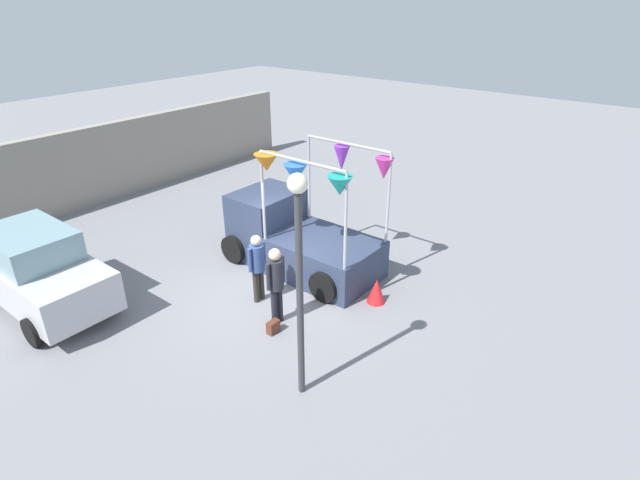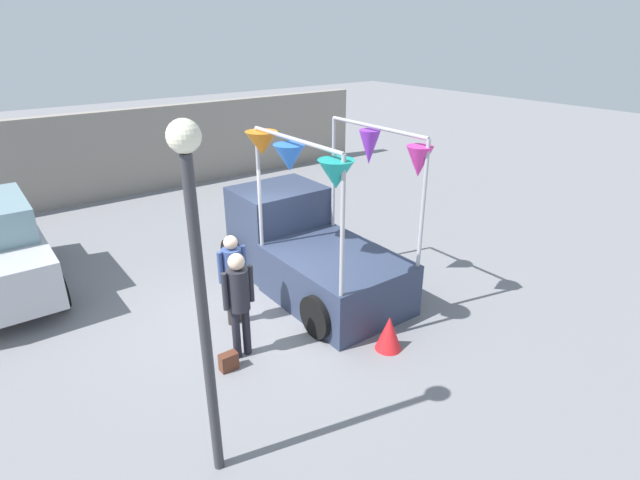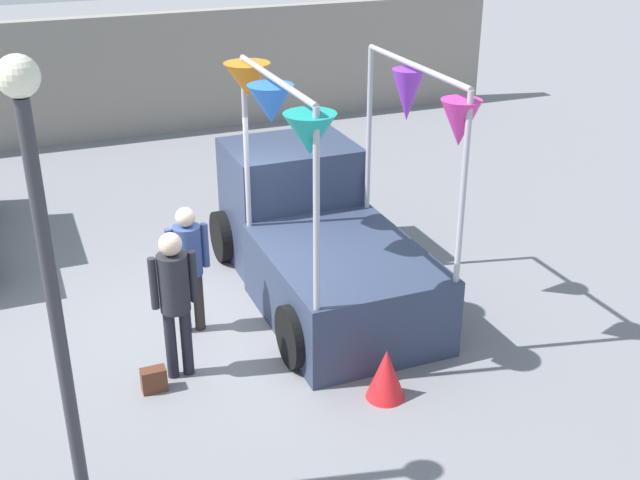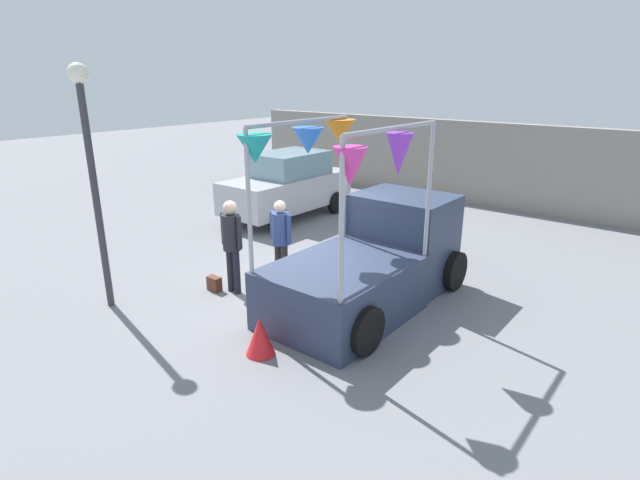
{
  "view_description": "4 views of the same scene",
  "coord_description": "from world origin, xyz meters",
  "px_view_note": "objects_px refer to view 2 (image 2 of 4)",
  "views": [
    {
      "loc": [
        -7.41,
        -7.22,
        6.5
      ],
      "look_at": [
        0.84,
        -0.71,
        1.3
      ],
      "focal_mm": 28.0,
      "sensor_mm": 36.0,
      "label": 1
    },
    {
      "loc": [
        -3.86,
        -6.97,
        4.91
      ],
      "look_at": [
        1.04,
        -0.4,
        1.37
      ],
      "focal_mm": 28.0,
      "sensor_mm": 36.0,
      "label": 2
    },
    {
      "loc": [
        -2.29,
        -8.71,
        5.32
      ],
      "look_at": [
        0.95,
        -0.67,
        1.32
      ],
      "focal_mm": 45.0,
      "sensor_mm": 36.0,
      "label": 3
    },
    {
      "loc": [
        5.94,
        -6.67,
        3.96
      ],
      "look_at": [
        0.62,
        -0.1,
        1.16
      ],
      "focal_mm": 28.0,
      "sensor_mm": 36.0,
      "label": 4
    }
  ],
  "objects_px": {
    "person_vendor": "(233,271)",
    "street_lamp": "(198,267)",
    "person_customer": "(239,295)",
    "handbag": "(229,361)",
    "vendor_truck": "(304,243)",
    "folded_kite_bundle_crimson": "(389,333)"
  },
  "relations": [
    {
      "from": "person_vendor",
      "to": "handbag",
      "type": "relative_size",
      "value": 6.01
    },
    {
      "from": "vendor_truck",
      "to": "person_customer",
      "type": "distance_m",
      "value": 2.67
    },
    {
      "from": "vendor_truck",
      "to": "handbag",
      "type": "relative_size",
      "value": 14.67
    },
    {
      "from": "person_customer",
      "to": "handbag",
      "type": "distance_m",
      "value": 1.04
    },
    {
      "from": "handbag",
      "to": "person_customer",
      "type": "bearing_deg",
      "value": 29.74
    },
    {
      "from": "person_customer",
      "to": "street_lamp",
      "type": "height_order",
      "value": "street_lamp"
    },
    {
      "from": "person_customer",
      "to": "person_vendor",
      "type": "relative_size",
      "value": 1.07
    },
    {
      "from": "person_vendor",
      "to": "handbag",
      "type": "height_order",
      "value": "person_vendor"
    },
    {
      "from": "folded_kite_bundle_crimson",
      "to": "vendor_truck",
      "type": "bearing_deg",
      "value": 85.21
    },
    {
      "from": "handbag",
      "to": "street_lamp",
      "type": "distance_m",
      "value": 3.16
    },
    {
      "from": "person_customer",
      "to": "person_vendor",
      "type": "height_order",
      "value": "person_customer"
    },
    {
      "from": "vendor_truck",
      "to": "folded_kite_bundle_crimson",
      "type": "distance_m",
      "value": 2.79
    },
    {
      "from": "street_lamp",
      "to": "handbag",
      "type": "bearing_deg",
      "value": 59.21
    },
    {
      "from": "vendor_truck",
      "to": "handbag",
      "type": "height_order",
      "value": "vendor_truck"
    },
    {
      "from": "handbag",
      "to": "street_lamp",
      "type": "xyz_separation_m",
      "value": [
        -0.95,
        -1.6,
        2.55
      ]
    },
    {
      "from": "vendor_truck",
      "to": "folded_kite_bundle_crimson",
      "type": "xyz_separation_m",
      "value": [
        -0.23,
        -2.72,
        -0.58
      ]
    },
    {
      "from": "person_customer",
      "to": "handbag",
      "type": "xyz_separation_m",
      "value": [
        -0.35,
        -0.2,
        -0.96
      ]
    },
    {
      "from": "person_customer",
      "to": "person_vendor",
      "type": "xyz_separation_m",
      "value": [
        0.37,
        0.93,
        -0.08
      ]
    },
    {
      "from": "vendor_truck",
      "to": "person_customer",
      "type": "height_order",
      "value": "vendor_truck"
    },
    {
      "from": "person_vendor",
      "to": "handbag",
      "type": "bearing_deg",
      "value": -122.71
    },
    {
      "from": "person_customer",
      "to": "person_vendor",
      "type": "distance_m",
      "value": 1.0
    },
    {
      "from": "person_vendor",
      "to": "street_lamp",
      "type": "bearing_deg",
      "value": -121.6
    }
  ]
}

